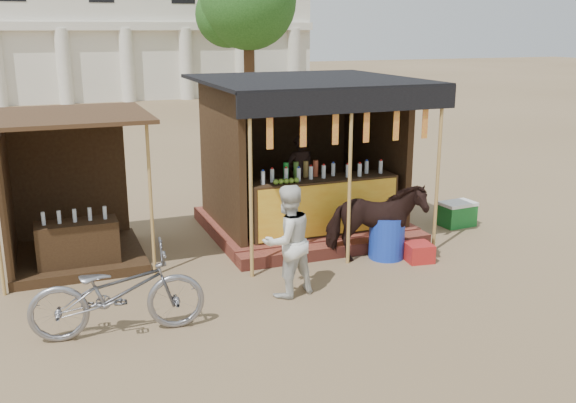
% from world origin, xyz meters
% --- Properties ---
extents(ground, '(120.00, 120.00, 0.00)m').
position_xyz_m(ground, '(0.00, 0.00, 0.00)').
color(ground, '#846B4C').
rests_on(ground, ground).
extents(main_stall, '(3.60, 3.61, 2.78)m').
position_xyz_m(main_stall, '(1.00, 3.36, 1.02)').
color(main_stall, brown).
rests_on(main_stall, ground).
extents(secondary_stall, '(2.40, 2.40, 2.38)m').
position_xyz_m(secondary_stall, '(-3.17, 3.24, 0.85)').
color(secondary_stall, '#352413').
rests_on(secondary_stall, ground).
extents(cow, '(1.67, 1.13, 1.29)m').
position_xyz_m(cow, '(1.42, 1.46, 0.65)').
color(cow, black).
rests_on(cow, ground).
extents(motorbike, '(2.14, 0.91, 1.09)m').
position_xyz_m(motorbike, '(-2.68, 0.36, 0.55)').
color(motorbike, gray).
rests_on(motorbike, ground).
extents(bystander, '(0.89, 0.76, 1.58)m').
position_xyz_m(bystander, '(-0.35, 0.73, 0.79)').
color(bystander, silver).
rests_on(bystander, ground).
extents(blue_barrel, '(0.70, 0.70, 0.70)m').
position_xyz_m(blue_barrel, '(1.70, 1.55, 0.35)').
color(blue_barrel, '#1839B8').
rests_on(blue_barrel, ground).
extents(red_crate, '(0.46, 0.46, 0.29)m').
position_xyz_m(red_crate, '(2.10, 1.22, 0.15)').
color(red_crate, '#A91F1C').
rests_on(red_crate, ground).
extents(cooler, '(0.67, 0.49, 0.46)m').
position_xyz_m(cooler, '(3.82, 2.60, 0.23)').
color(cooler, '#176A27').
rests_on(cooler, ground).
extents(background_building, '(26.00, 7.45, 8.18)m').
position_xyz_m(background_building, '(-2.00, 29.94, 3.98)').
color(background_building, silver).
rests_on(background_building, ground).
extents(tree, '(4.50, 4.40, 7.00)m').
position_xyz_m(tree, '(5.81, 22.14, 4.63)').
color(tree, '#382314').
rests_on(tree, ground).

